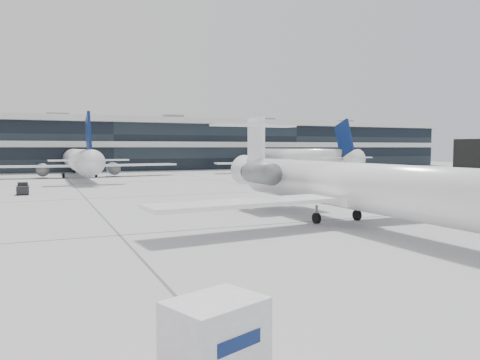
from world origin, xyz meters
name	(u,v)px	position (x,y,z in m)	size (l,w,h in m)	color
ground	(279,224)	(0.00, 0.00, 0.00)	(220.00, 220.00, 0.00)	#99999C
terminal	(107,147)	(0.00, 82.00, 5.00)	(170.00, 22.00, 10.00)	black
bg_jet_center	(79,177)	(-8.00, 55.00, 0.00)	(32.00, 40.00, 9.60)	white
bg_jet_right	(291,172)	(32.00, 55.00, 0.00)	(32.00, 40.00, 9.60)	white
regional_jet	(349,184)	(3.88, -2.06, 2.56)	(26.02, 32.39, 7.49)	white
cargo_uld	(215,344)	(-10.81, -17.53, 0.89)	(2.60, 2.27, 1.77)	black
traffic_cone	(235,203)	(0.96, 9.51, 0.27)	(0.47, 0.47, 0.58)	#FF4C0D
far_tug	(23,189)	(-15.62, 26.88, 0.56)	(1.17, 1.97, 1.25)	black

